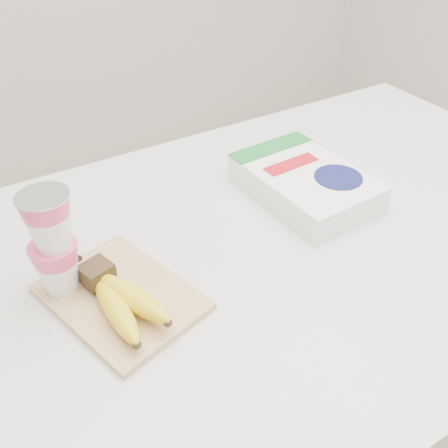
# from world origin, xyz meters

# --- Properties ---
(room) EXTENTS (4.00, 4.00, 4.00)m
(room) POSITION_xyz_m (0.00, 0.00, 1.35)
(room) COLOR tan
(room) RESTS_ON ground
(table) EXTENTS (1.33, 0.88, 1.00)m
(table) POSITION_xyz_m (0.00, 0.00, 0.50)
(table) COLOR silver
(table) RESTS_ON ground
(cutting_board) EXTENTS (0.25, 0.30, 0.01)m
(cutting_board) POSITION_xyz_m (-0.40, -0.01, 1.00)
(cutting_board) COLOR tan
(cutting_board) RESTS_ON table
(bananas) EXTENTS (0.10, 0.20, 0.06)m
(bananas) POSITION_xyz_m (-0.41, -0.04, 1.03)
(bananas) COLOR #382816
(bananas) RESTS_ON cutting_board
(yogurt_stack) EXTENTS (0.08, 0.08, 0.18)m
(yogurt_stack) POSITION_xyz_m (-0.47, 0.05, 1.11)
(yogurt_stack) COLOR white
(yogurt_stack) RESTS_ON cutting_board
(cereal_box) EXTENTS (0.21, 0.29, 0.06)m
(cereal_box) POSITION_xyz_m (0.05, 0.08, 1.03)
(cereal_box) COLOR white
(cereal_box) RESTS_ON table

